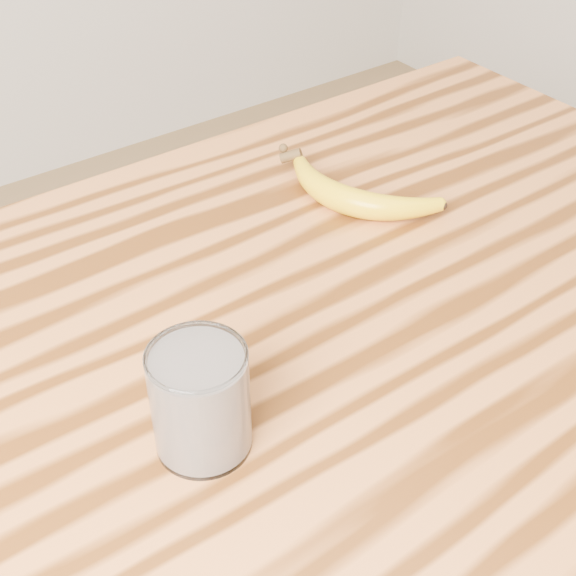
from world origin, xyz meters
TOP-DOWN VIEW (x-y plane):
  - table at (0.00, 0.00)m, footprint 1.20×0.80m
  - smoothie_glass at (-0.25, -0.10)m, footprint 0.09×0.09m
  - banana at (0.11, 0.12)m, footprint 0.23×0.33m

SIDE VIEW (x-z plane):
  - table at x=0.00m, z-range 0.32..1.22m
  - banana at x=0.11m, z-range 0.90..0.94m
  - smoothie_glass at x=-0.25m, z-range 0.90..1.01m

